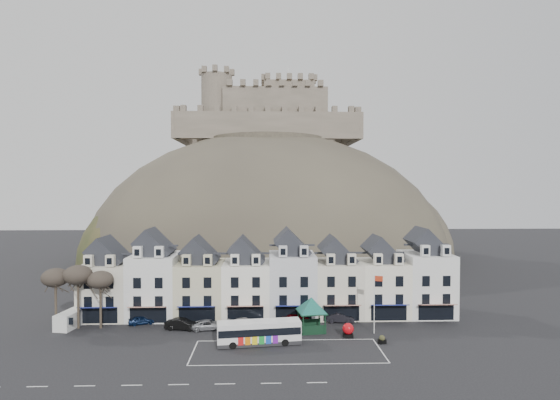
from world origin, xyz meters
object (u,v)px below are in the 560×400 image
(white_van, at_px, (70,319))
(red_buoy, at_px, (348,330))
(car_charcoal, at_px, (340,318))
(car_black, at_px, (182,324))
(car_silver, at_px, (209,325))
(flagpole, at_px, (375,300))
(car_white, at_px, (246,323))
(car_maroon, at_px, (296,318))
(car_navy, at_px, (142,320))
(bus_shelter, at_px, (311,305))
(bus, at_px, (259,331))

(white_van, bearing_deg, red_buoy, 1.50)
(car_charcoal, bearing_deg, red_buoy, -173.89)
(car_black, xyz_separation_m, car_silver, (3.57, 0.00, -0.11))
(red_buoy, bearing_deg, car_charcoal, 90.00)
(red_buoy, relative_size, car_silver, 0.40)
(flagpole, bearing_deg, car_silver, 173.77)
(car_white, bearing_deg, car_maroon, -92.18)
(car_white, bearing_deg, car_black, 71.62)
(car_maroon, bearing_deg, car_black, 87.29)
(white_van, xyz_separation_m, car_maroon, (31.01, 0.98, -0.42))
(car_navy, bearing_deg, bus_shelter, -118.83)
(bus, relative_size, bus_shelter, 1.46)
(red_buoy, xyz_separation_m, car_maroon, (-6.28, 6.11, -0.25))
(bus_shelter, xyz_separation_m, flagpole, (8.21, -1.24, 0.96))
(bus_shelter, distance_m, car_maroon, 4.99)
(car_navy, relative_size, car_white, 0.74)
(car_white, height_order, car_charcoal, car_white)
(bus, relative_size, car_charcoal, 2.59)
(car_navy, bearing_deg, car_black, -132.22)
(bus_shelter, distance_m, car_white, 9.35)
(flagpole, xyz_separation_m, car_black, (-25.56, 2.40, -3.75))
(car_black, distance_m, car_maroon, 15.72)
(car_navy, bearing_deg, car_charcoal, -109.96)
(red_buoy, distance_m, car_charcoal, 6.12)
(flagpole, distance_m, car_navy, 32.28)
(car_black, height_order, car_maroon, car_black)
(bus_shelter, height_order, red_buoy, bus_shelter)
(bus_shelter, distance_m, flagpole, 8.36)
(car_white, bearing_deg, flagpole, -118.92)
(white_van, relative_size, car_white, 1.04)
(bus, height_order, car_white, bus)
(white_van, distance_m, car_charcoal, 37.31)
(car_maroon, bearing_deg, bus, 136.84)
(car_navy, xyz_separation_m, car_white, (14.66, -2.25, 0.09))
(car_white, distance_m, car_maroon, 7.33)
(car_white, bearing_deg, car_charcoal, -100.43)
(white_van, bearing_deg, car_charcoal, 10.84)
(car_charcoal, bearing_deg, car_silver, 103.91)
(bus_shelter, xyz_separation_m, red_buoy, (4.45, -2.45, -2.61))
(bus_shelter, bearing_deg, car_maroon, 108.28)
(red_buoy, xyz_separation_m, car_navy, (-27.92, 6.11, -0.31))
(car_silver, bearing_deg, car_white, -95.68)
(car_silver, height_order, car_charcoal, car_charcoal)
(bus_shelter, xyz_separation_m, car_silver, (-13.79, 1.16, -2.90))
(car_silver, relative_size, car_maroon, 1.14)
(bus, bearing_deg, car_white, 100.08)
(car_white, xyz_separation_m, car_charcoal, (13.26, 2.25, -0.04))
(white_van, xyz_separation_m, car_navy, (9.38, 0.98, -0.48))
(bus, relative_size, flagpole, 1.32)
(bus, xyz_separation_m, car_maroon, (5.07, 8.34, -0.91))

